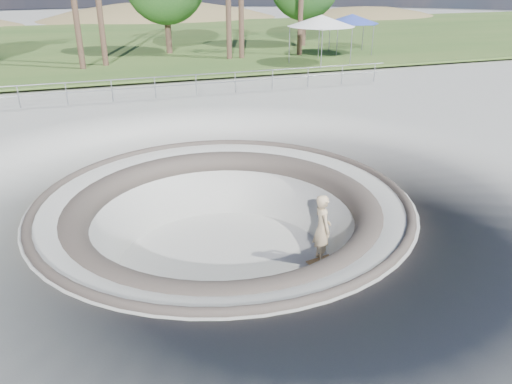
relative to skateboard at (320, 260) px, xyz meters
The scene contains 9 objects.
ground 3.31m from the skateboard, 157.18° to the left, with size 180.00×180.00×0.00m, color #A6A6A1.
skate_bowl 2.75m from the skateboard, 157.18° to the left, with size 14.00×14.00×4.10m.
grass_strip 35.22m from the skateboard, 94.14° to the left, with size 180.00×36.00×0.12m.
distant_hills 58.48m from the skateboard, 88.78° to the left, with size 103.20×45.00×28.60m.
safety_railing 13.55m from the skateboard, 100.99° to the left, with size 25.00×0.06×1.03m.
skateboard is the anchor object (origin of this frame).
skater 1.03m from the skateboard, 165.96° to the left, with size 0.73×0.48×2.01m, color tan.
canopy_white 21.62m from the skateboard, 64.68° to the left, with size 5.54×5.54×3.01m.
canopy_blue 26.48m from the skateboard, 59.74° to the left, with size 5.24×5.24×2.74m.
Camera 1 is at (-3.21, -12.07, 5.70)m, focal length 35.00 mm.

